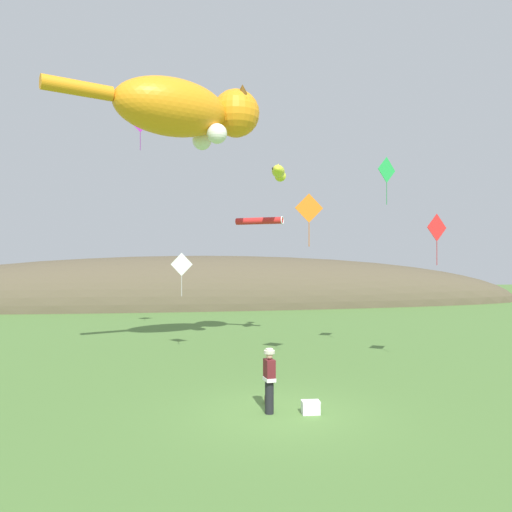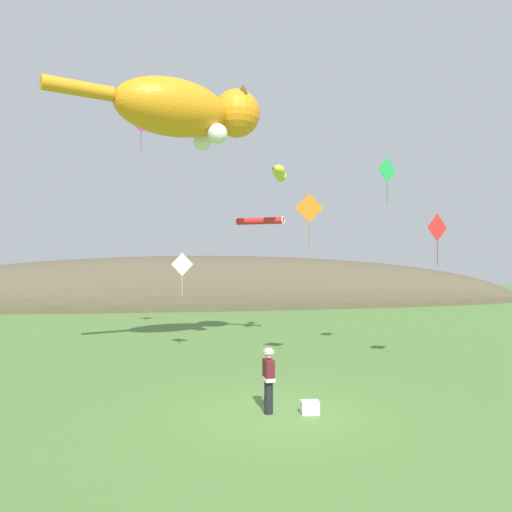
{
  "view_description": "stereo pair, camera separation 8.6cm",
  "coord_description": "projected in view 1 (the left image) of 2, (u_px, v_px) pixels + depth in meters",
  "views": [
    {
      "loc": [
        -2.95,
        -13.29,
        4.23
      ],
      "look_at": [
        0.0,
        4.0,
        4.32
      ],
      "focal_mm": 35.0,
      "sensor_mm": 36.0,
      "label": 1
    },
    {
      "loc": [
        -2.86,
        -13.3,
        4.23
      ],
      "look_at": [
        0.0,
        4.0,
        4.32
      ],
      "focal_mm": 35.0,
      "sensor_mm": 36.0,
      "label": 2
    }
  ],
  "objects": [
    {
      "name": "distant_hill_ridge",
      "position": [
        204.0,
        306.0,
        44.76
      ],
      "size": [
        61.97,
        10.52,
        8.99
      ],
      "color": "brown",
      "rests_on": "ground"
    },
    {
      "name": "kite_diamond_white",
      "position": [
        182.0,
        265.0,
        22.08
      ],
      "size": [
        0.96,
        0.39,
        1.93
      ],
      "color": "white"
    },
    {
      "name": "picnic_cooler",
      "position": [
        311.0,
        407.0,
        13.55
      ],
      "size": [
        0.51,
        0.36,
        0.36
      ],
      "color": "white",
      "rests_on": "ground"
    },
    {
      "name": "kite_tube_streamer",
      "position": [
        260.0,
        221.0,
        26.08
      ],
      "size": [
        2.43,
        1.65,
        0.44
      ],
      "color": "red"
    },
    {
      "name": "kite_spool",
      "position": [
        267.0,
        399.0,
        14.52
      ],
      "size": [
        0.12,
        0.25,
        0.25
      ],
      "color": "olive",
      "rests_on": "ground"
    },
    {
      "name": "ground_plane",
      "position": [
        281.0,
        414.0,
        13.57
      ],
      "size": [
        120.0,
        120.0,
        0.0
      ],
      "primitive_type": "plane",
      "color": "#517A38"
    },
    {
      "name": "kite_diamond_orange",
      "position": [
        309.0,
        209.0,
        18.82
      ],
      "size": [
        1.11,
        0.05,
        2.01
      ],
      "color": "orange"
    },
    {
      "name": "kite_diamond_red",
      "position": [
        437.0,
        228.0,
        18.75
      ],
      "size": [
        0.99,
        0.37,
        1.94
      ],
      "color": "red"
    },
    {
      "name": "kite_diamond_green",
      "position": [
        387.0,
        170.0,
        20.53
      ],
      "size": [
        0.97,
        0.49,
        1.97
      ],
      "color": "green"
    },
    {
      "name": "kite_fish_windsock",
      "position": [
        279.0,
        172.0,
        24.1
      ],
      "size": [
        1.18,
        2.23,
        0.66
      ],
      "color": "yellow"
    },
    {
      "name": "festival_attendant",
      "position": [
        269.0,
        379.0,
        13.59
      ],
      "size": [
        0.31,
        0.45,
        1.77
      ],
      "color": "black",
      "rests_on": "ground"
    },
    {
      "name": "kite_giant_cat",
      "position": [
        187.0,
        110.0,
        21.0
      ],
      "size": [
        8.68,
        4.47,
        2.79
      ],
      "color": "orange"
    },
    {
      "name": "kite_diamond_violet",
      "position": [
        140.0,
        122.0,
        24.94
      ],
      "size": [
        1.05,
        0.06,
        1.95
      ],
      "color": "purple"
    }
  ]
}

